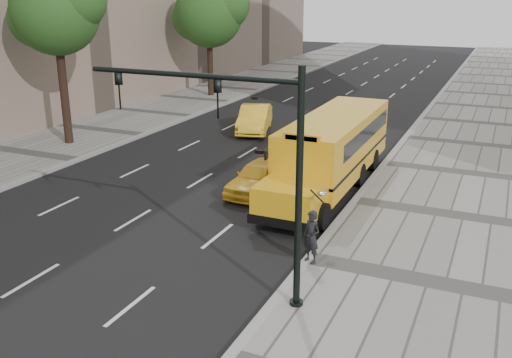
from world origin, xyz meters
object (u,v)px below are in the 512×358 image
at_px(traffic_signal, 247,155).
at_px(school_bus, 334,145).
at_px(taxi_near, 259,177).
at_px(taxi_far, 255,119).
at_px(pedestrian, 311,237).
at_px(tree_b, 57,10).
at_px(tree_c, 210,13).

bearing_deg(traffic_signal, school_bus, 93.88).
bearing_deg(traffic_signal, taxi_near, 111.68).
bearing_deg(taxi_far, pedestrian, -77.16).
xyz_separation_m(school_bus, taxi_far, (-7.07, 7.54, -0.99)).
bearing_deg(tree_b, traffic_signal, -34.58).
height_order(taxi_near, traffic_signal, traffic_signal).
distance_m(taxi_far, pedestrian, 17.56).
xyz_separation_m(tree_c, taxi_far, (7.83, -9.22, -5.63)).
xyz_separation_m(tree_b, taxi_near, (12.42, -2.73, -6.38)).
distance_m(taxi_far, traffic_signal, 19.65).
relative_size(tree_b, pedestrian, 5.59).
distance_m(tree_c, traffic_signal, 31.23).
distance_m(taxi_near, taxi_far, 10.74).
bearing_deg(traffic_signal, pedestrian, 69.05).
distance_m(school_bus, taxi_near, 3.49).
bearing_deg(tree_b, school_bus, -2.15).
bearing_deg(school_bus, tree_b, 177.85).
distance_m(tree_c, school_bus, 22.90).
height_order(tree_b, tree_c, tree_b).
xyz_separation_m(school_bus, traffic_signal, (0.69, -10.20, 2.33)).
relative_size(tree_b, taxi_near, 2.33).
bearing_deg(taxi_far, school_bus, -63.79).
distance_m(tree_b, taxi_far, 12.23).
relative_size(taxi_near, pedestrian, 2.40).
distance_m(school_bus, taxi_far, 10.39).
bearing_deg(taxi_near, taxi_far, 118.93).
distance_m(tree_b, traffic_signal, 19.19).
bearing_deg(taxi_near, school_bus, 44.69).
height_order(pedestrian, traffic_signal, traffic_signal).
distance_m(taxi_near, traffic_signal, 9.29).
bearing_deg(taxi_near, tree_c, 126.95).
distance_m(tree_c, taxi_far, 13.34).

